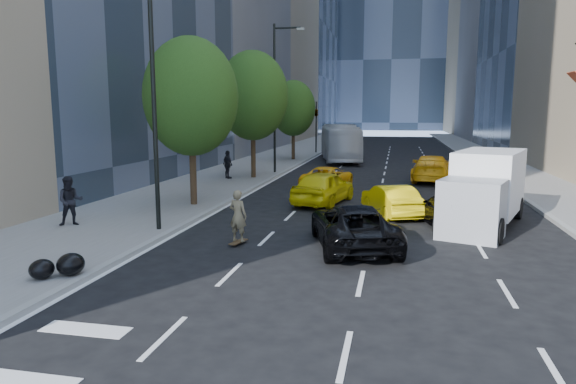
% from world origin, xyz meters
% --- Properties ---
extents(ground, '(160.00, 160.00, 0.00)m').
position_xyz_m(ground, '(0.00, 0.00, 0.00)').
color(ground, black).
rests_on(ground, ground).
extents(sidewalk_left, '(6.00, 120.00, 0.15)m').
position_xyz_m(sidewalk_left, '(-9.00, 30.00, 0.07)').
color(sidewalk_left, slate).
rests_on(sidewalk_left, ground).
extents(sidewalk_right, '(4.00, 120.00, 0.15)m').
position_xyz_m(sidewalk_right, '(10.00, 30.00, 0.07)').
color(sidewalk_right, slate).
rests_on(sidewalk_right, ground).
extents(tower_right_far, '(20.00, 24.00, 50.00)m').
position_xyz_m(tower_right_far, '(22.00, 98.00, 25.00)').
color(tower_right_far, gray).
rests_on(tower_right_far, ground).
extents(lamp_near, '(2.13, 0.22, 10.00)m').
position_xyz_m(lamp_near, '(-6.32, 4.00, 5.81)').
color(lamp_near, black).
rests_on(lamp_near, sidewalk_left).
extents(lamp_far, '(2.13, 0.22, 10.00)m').
position_xyz_m(lamp_far, '(-6.32, 22.00, 5.81)').
color(lamp_far, black).
rests_on(lamp_far, sidewalk_left).
extents(tree_near, '(4.20, 4.20, 7.46)m').
position_xyz_m(tree_near, '(-7.20, 9.00, 4.97)').
color(tree_near, black).
rests_on(tree_near, sidewalk_left).
extents(tree_mid, '(4.50, 4.50, 7.99)m').
position_xyz_m(tree_mid, '(-7.20, 19.00, 5.32)').
color(tree_mid, black).
rests_on(tree_mid, sidewalk_left).
extents(tree_far, '(3.90, 3.90, 6.92)m').
position_xyz_m(tree_far, '(-7.20, 32.00, 4.62)').
color(tree_far, black).
rests_on(tree_far, sidewalk_left).
extents(traffic_signal, '(2.48, 0.53, 5.20)m').
position_xyz_m(traffic_signal, '(-6.40, 40.00, 4.23)').
color(traffic_signal, black).
rests_on(traffic_signal, sidewalk_left).
extents(skateboarder, '(0.70, 0.54, 1.71)m').
position_xyz_m(skateboarder, '(-3.20, 3.00, 0.85)').
color(skateboarder, brown).
rests_on(skateboarder, ground).
extents(black_sedan_lincoln, '(3.56, 5.46, 1.40)m').
position_xyz_m(black_sedan_lincoln, '(0.50, 3.50, 0.70)').
color(black_sedan_lincoln, black).
rests_on(black_sedan_lincoln, ground).
extents(black_sedan_mercedes, '(2.85, 4.80, 1.30)m').
position_xyz_m(black_sedan_mercedes, '(3.84, 7.16, 0.65)').
color(black_sedan_mercedes, black).
rests_on(black_sedan_mercedes, ground).
extents(taxi_a, '(2.81, 4.94, 1.59)m').
position_xyz_m(taxi_a, '(-1.54, 11.18, 0.79)').
color(taxi_a, '#D5C30B').
rests_on(taxi_a, ground).
extents(taxi_b, '(2.73, 4.19, 1.31)m').
position_xyz_m(taxi_b, '(1.62, 9.00, 0.65)').
color(taxi_b, yellow).
rests_on(taxi_b, ground).
extents(taxi_c, '(2.86, 4.83, 1.26)m').
position_xyz_m(taxi_c, '(-2.00, 16.05, 0.63)').
color(taxi_c, '#FFB70D').
rests_on(taxi_c, ground).
extents(taxi_d, '(2.87, 5.84, 1.63)m').
position_xyz_m(taxi_d, '(3.98, 20.50, 0.82)').
color(taxi_d, '#FFB30D').
rests_on(taxi_d, ground).
extents(city_bus, '(4.89, 11.91, 3.23)m').
position_xyz_m(city_bus, '(-3.20, 33.23, 1.62)').
color(city_bus, silver).
rests_on(city_bus, ground).
extents(box_truck, '(3.96, 6.29, 2.83)m').
position_xyz_m(box_truck, '(5.09, 7.58, 1.44)').
color(box_truck, silver).
rests_on(box_truck, ground).
extents(pedestrian_a, '(1.12, 1.05, 1.83)m').
position_xyz_m(pedestrian_a, '(-9.93, 3.87, 1.07)').
color(pedestrian_a, black).
rests_on(pedestrian_a, sidewalk_left).
extents(pedestrian_b, '(1.06, 1.01, 1.77)m').
position_xyz_m(pedestrian_b, '(-8.59, 18.00, 1.03)').
color(pedestrian_b, black).
rests_on(pedestrian_b, sidewalk_left).
extents(garbage_bags, '(1.17, 1.12, 0.58)m').
position_xyz_m(garbage_bags, '(-6.55, -1.53, 0.42)').
color(garbage_bags, black).
rests_on(garbage_bags, sidewalk_left).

